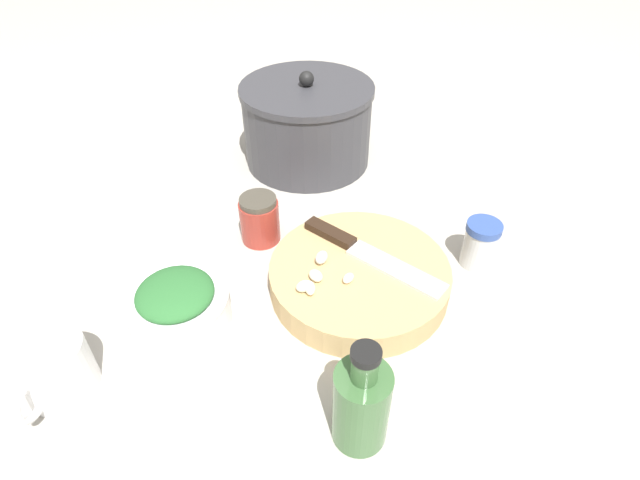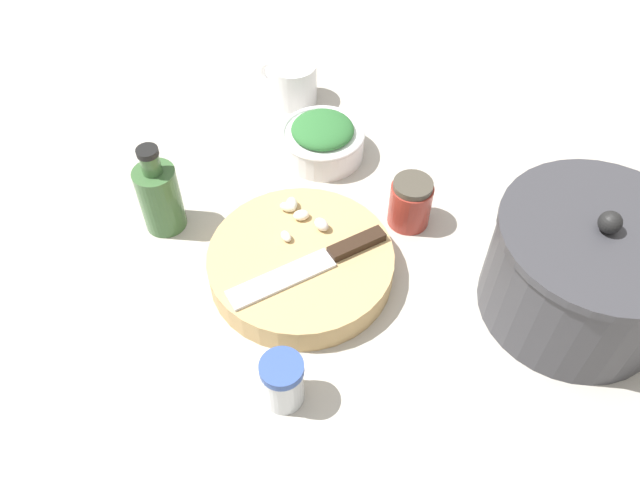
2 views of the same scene
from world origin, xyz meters
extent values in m
plane|color=#B2ADA3|center=(0.00, 0.00, 0.00)|extent=(5.00, 5.00, 0.00)
cylinder|color=tan|center=(0.02, -0.08, 0.02)|extent=(0.26, 0.26, 0.04)
cube|color=black|center=(0.06, -0.01, 0.05)|extent=(0.03, 0.09, 0.01)
cube|color=silver|center=(0.05, -0.13, 0.05)|extent=(0.04, 0.15, 0.01)
ellipsoid|color=silver|center=(0.00, -0.03, 0.05)|extent=(0.03, 0.02, 0.02)
ellipsoid|color=#EFE0C6|center=(-0.03, -0.05, 0.05)|extent=(0.03, 0.03, 0.01)
ellipsoid|color=#EDE9CF|center=(-0.06, -0.05, 0.05)|extent=(0.03, 0.03, 0.01)
ellipsoid|color=silver|center=(-0.01, -0.09, 0.05)|extent=(0.02, 0.01, 0.01)
ellipsoid|color=silver|center=(-0.06, -0.05, 0.05)|extent=(0.03, 0.03, 0.02)
cylinder|color=white|center=(-0.17, 0.08, 0.02)|extent=(0.14, 0.14, 0.05)
torus|color=white|center=(-0.17, 0.08, 0.05)|extent=(0.14, 0.14, 0.01)
ellipsoid|color=#2D6B33|center=(-0.17, 0.08, 0.05)|extent=(0.10, 0.10, 0.03)
cylinder|color=silver|center=(0.18, -0.20, 0.03)|extent=(0.05, 0.05, 0.07)
cylinder|color=#334F99|center=(0.18, -0.20, 0.07)|extent=(0.05, 0.05, 0.01)
cylinder|color=white|center=(-0.33, 0.12, 0.04)|extent=(0.09, 0.09, 0.08)
torus|color=white|center=(-0.37, 0.10, 0.04)|extent=(0.05, 0.03, 0.05)
cylinder|color=#9E3328|center=(0.03, 0.11, 0.04)|extent=(0.06, 0.06, 0.07)
cylinder|color=#474238|center=(0.03, 0.11, 0.08)|extent=(0.06, 0.06, 0.01)
cylinder|color=#3D6638|center=(-0.17, -0.21, 0.05)|extent=(0.06, 0.06, 0.11)
cylinder|color=#3D6638|center=(-0.17, -0.21, 0.13)|extent=(0.03, 0.03, 0.03)
cylinder|color=black|center=(-0.17, -0.21, 0.15)|extent=(0.03, 0.03, 0.01)
cylinder|color=#38383D|center=(0.27, 0.20, 0.07)|extent=(0.25, 0.25, 0.15)
cylinder|color=#38383D|center=(0.27, 0.20, 0.15)|extent=(0.25, 0.25, 0.01)
sphere|color=black|center=(0.27, 0.20, 0.17)|extent=(0.03, 0.03, 0.03)
camera|label=1|loc=(-0.44, -0.34, 0.54)|focal=28.00mm
camera|label=2|loc=(0.50, -0.36, 0.72)|focal=35.00mm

